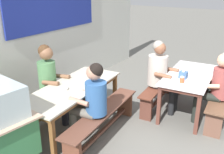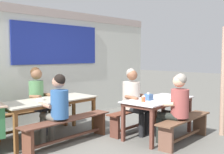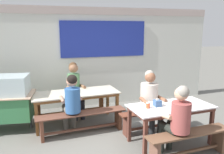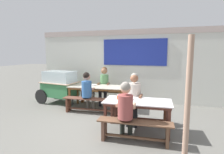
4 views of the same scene
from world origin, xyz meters
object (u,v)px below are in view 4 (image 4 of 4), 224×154
Objects in this scene: bench_far_front at (92,103)px; bench_near_front at (134,128)px; person_right_near_table at (134,95)px; person_center_facing at (104,83)px; wooden_support_post at (188,99)px; soup_bowl at (94,85)px; dining_table_near at (138,104)px; food_cart at (59,85)px; condiment_jar at (118,97)px; bench_far_back at (103,95)px; person_near_front at (126,107)px; dining_table_far at (98,88)px; person_left_back_turned at (87,89)px; bench_near_back at (139,111)px; tissue_box at (127,97)px.

bench_near_front is (1.56, -1.40, 0.00)m from bench_far_front.
person_center_facing is at bearing 133.55° from person_right_near_table.
person_right_near_table is 0.62× the size of wooden_support_post.
person_right_near_table is 1.78m from wooden_support_post.
soup_bowl is at bearing 148.32° from person_right_near_table.
person_right_near_table is at bearing 102.05° from bench_near_front.
dining_table_near is 0.93× the size of food_cart.
wooden_support_post is (1.45, -0.82, 0.28)m from condiment_jar.
bench_far_back is 2.87m from person_near_front.
bench_far_back is at bearing 120.21° from condiment_jar.
dining_table_near is (1.56, -1.40, -0.01)m from dining_table_far.
person_center_facing is at bearing 128.81° from dining_table_near.
person_left_back_turned is 0.99m from person_center_facing.
person_near_front is (2.94, -2.01, 0.04)m from food_cart.
food_cart is 1.39m from soup_bowl.
dining_table_far is 11.85× the size of soup_bowl.
bench_near_back is at bearing 93.91° from dining_table_near.
food_cart is 1.36× the size of person_left_back_turned.
bench_near_back is at bearing 52.35° from condiment_jar.
wooden_support_post is at bearing -16.06° from bench_near_front.
bench_far_back is at bearing 138.19° from bench_near_back.
wooden_support_post reaches higher than person_right_near_table.
dining_table_far reaches higher than bench_far_back.
person_center_facing is (0.19, 0.97, 0.04)m from person_left_back_turned.
food_cart is at bearing 156.76° from person_left_back_turned.
person_near_front is (1.54, -1.41, 0.00)m from person_left_back_turned.
person_near_front is 9.19× the size of tissue_box.
soup_bowl is (-1.47, 1.39, -0.04)m from tissue_box.
person_right_near_table is 0.45m from tissue_box.
food_cart is (-3.08, 0.97, 0.38)m from bench_near_back.
person_right_near_table reaches higher than condiment_jar.
person_right_near_table is (-0.18, 0.48, 0.09)m from dining_table_near.
person_near_front is at bearing -51.07° from soup_bowl.
dining_table_far is 14.16× the size of tissue_box.
bench_far_front is at bearing -85.56° from bench_far_back.
tissue_box is (-0.09, 0.54, 0.07)m from person_near_front.
person_left_back_turned is (-0.19, 0.06, 0.42)m from bench_far_front.
person_near_front is at bearing -80.93° from tissue_box.
dining_table_near is at bearing -50.59° from bench_far_back.
person_near_front is 0.55m from tissue_box.
bench_far_front is at bearing 146.22° from wooden_support_post.
soup_bowl reaches higher than bench_near_front.
bench_near_back is at bearing 66.88° from tissue_box.
soup_bowl is (-1.69, 0.88, 0.46)m from bench_near_back.
wooden_support_post is at bearing -41.16° from dining_table_far.
bench_near_back is 11.28× the size of tissue_box.
bench_near_back is at bearing 93.91° from bench_near_front.
person_center_facing is (-1.52, 1.89, 0.10)m from dining_table_near.
soup_bowl is at bearing -103.18° from bench_far_back.
bench_near_front is 0.47m from person_near_front.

